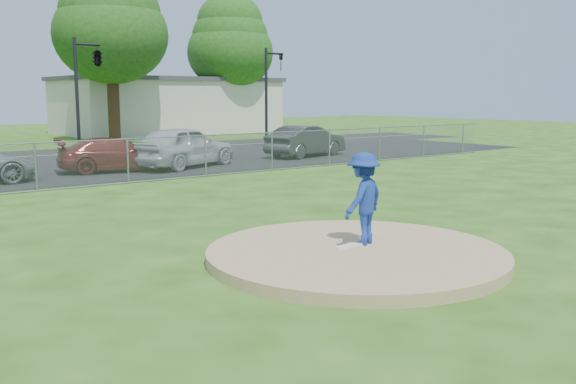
% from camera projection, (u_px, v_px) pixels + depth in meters
% --- Properties ---
extents(ground, '(120.00, 120.00, 0.00)m').
position_uv_depth(ground, '(125.00, 193.00, 19.36)').
color(ground, '#245011').
rests_on(ground, ground).
extents(pitchers_mound, '(5.40, 5.40, 0.20)m').
position_uv_depth(pitchers_mound, '(356.00, 254.00, 11.55)').
color(pitchers_mound, tan).
rests_on(pitchers_mound, ground).
extents(pitching_rubber, '(0.60, 0.15, 0.04)m').
position_uv_depth(pitching_rubber, '(349.00, 246.00, 11.69)').
color(pitching_rubber, white).
rests_on(pitching_rubber, pitchers_mound).
extents(chain_link_fence, '(40.00, 0.06, 1.50)m').
position_uv_depth(chain_link_fence, '(99.00, 163.00, 20.81)').
color(chain_link_fence, gray).
rests_on(chain_link_fence, ground).
extents(parking_lot, '(50.00, 8.00, 0.01)m').
position_uv_depth(parking_lot, '(55.00, 173.00, 24.43)').
color(parking_lot, black).
rests_on(parking_lot, ground).
extents(street, '(60.00, 7.00, 0.01)m').
position_uv_depth(street, '(2.00, 158.00, 30.28)').
color(street, black).
rests_on(street, ground).
extents(commercial_building, '(16.40, 9.40, 4.30)m').
position_uv_depth(commercial_building, '(168.00, 105.00, 50.60)').
color(commercial_building, beige).
rests_on(commercial_building, ground).
extents(tree_right, '(7.28, 7.28, 11.63)m').
position_uv_depth(tree_right, '(110.00, 20.00, 40.84)').
color(tree_right, '#342013').
rests_on(tree_right, ground).
extents(tree_far_right, '(6.72, 6.72, 10.74)m').
position_uv_depth(tree_far_right, '(230.00, 42.00, 49.96)').
color(tree_far_right, '#332112').
rests_on(tree_far_right, ground).
extents(traffic_signal_center, '(1.42, 2.48, 5.60)m').
position_uv_depth(traffic_signal_center, '(95.00, 60.00, 30.44)').
color(traffic_signal_center, black).
rests_on(traffic_signal_center, ground).
extents(traffic_signal_right, '(1.28, 0.20, 5.60)m').
position_uv_depth(traffic_signal_right, '(270.00, 88.00, 36.87)').
color(traffic_signal_right, black).
rests_on(traffic_signal_right, ground).
extents(pitcher, '(1.24, 0.93, 1.71)m').
position_uv_depth(pitcher, '(363.00, 198.00, 11.82)').
color(pitcher, navy).
rests_on(pitcher, pitchers_mound).
extents(parked_car_darkred, '(4.82, 2.82, 1.31)m').
position_uv_depth(parked_car_darkred, '(117.00, 154.00, 24.82)').
color(parked_car_darkred, maroon).
rests_on(parked_car_darkred, parking_lot).
extents(parked_car_pearl, '(5.39, 3.73, 1.70)m').
position_uv_depth(parked_car_pearl, '(183.00, 146.00, 26.23)').
color(parked_car_pearl, silver).
rests_on(parked_car_pearl, parking_lot).
extents(parked_car_charcoal, '(4.73, 2.50, 1.48)m').
position_uv_depth(parked_car_charcoal, '(306.00, 141.00, 30.90)').
color(parked_car_charcoal, '#272729').
rests_on(parked_car_charcoal, parking_lot).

